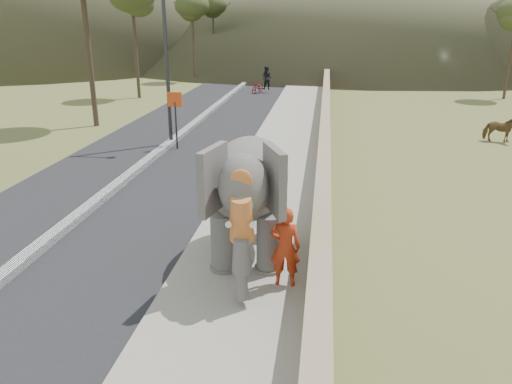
# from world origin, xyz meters

# --- Properties ---
(ground) EXTENTS (160.00, 160.00, 0.00)m
(ground) POSITION_xyz_m (0.00, 0.00, 0.00)
(ground) COLOR olive
(ground) RESTS_ON ground
(road) EXTENTS (7.00, 120.00, 0.03)m
(road) POSITION_xyz_m (-5.00, 10.00, 0.01)
(road) COLOR black
(road) RESTS_ON ground
(median) EXTENTS (0.35, 120.00, 0.22)m
(median) POSITION_xyz_m (-5.00, 10.00, 0.11)
(median) COLOR black
(median) RESTS_ON ground
(walkway) EXTENTS (3.00, 120.00, 0.15)m
(walkway) POSITION_xyz_m (0.00, 10.00, 0.07)
(walkway) COLOR #9E9687
(walkway) RESTS_ON ground
(parapet) EXTENTS (0.30, 120.00, 1.10)m
(parapet) POSITION_xyz_m (1.65, 10.00, 0.55)
(parapet) COLOR tan
(parapet) RESTS_ON ground
(lamppost) EXTENTS (1.76, 0.36, 8.00)m
(lamppost) POSITION_xyz_m (-4.69, 11.89, 4.87)
(lamppost) COLOR #303035
(lamppost) RESTS_ON ground
(signboard) EXTENTS (0.60, 0.08, 2.40)m
(signboard) POSITION_xyz_m (-4.50, 11.10, 1.64)
(signboard) COLOR #2D2D33
(signboard) RESTS_ON ground
(cow) EXTENTS (1.45, 0.84, 1.15)m
(cow) POSITION_xyz_m (9.36, 14.29, 0.58)
(cow) COLOR brown
(cow) RESTS_ON ground
(hill_far) EXTENTS (80.00, 80.00, 14.00)m
(hill_far) POSITION_xyz_m (5.00, 70.00, 7.00)
(hill_far) COLOR brown
(hill_far) RESTS_ON ground
(elephant_and_man) EXTENTS (2.41, 4.06, 2.82)m
(elephant_and_man) POSITION_xyz_m (0.02, 1.61, 1.55)
(elephant_and_man) COLOR #68635E
(elephant_and_man) RESTS_ON ground
(motorcyclist) EXTENTS (1.71, 1.67, 1.93)m
(motorcyclist) POSITION_xyz_m (-2.96, 27.77, 0.78)
(motorcyclist) COLOR maroon
(motorcyclist) RESTS_ON ground
(trees) EXTENTS (47.23, 40.41, 9.36)m
(trees) POSITION_xyz_m (1.46, 26.39, 3.92)
(trees) COLOR #473828
(trees) RESTS_ON ground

